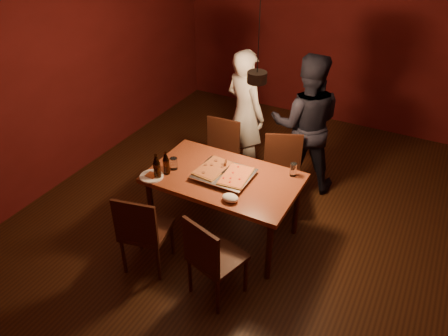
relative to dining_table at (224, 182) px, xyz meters
The scene contains 19 objects.
room_shell 0.79m from the dining_table, 48.59° to the left, with size 6.00×6.00×6.00m.
dining_table is the anchor object (origin of this frame).
chair_far_left 0.89m from the dining_table, 121.20° to the left, with size 0.45×0.45×0.49m.
chair_far_right 0.84m from the dining_table, 65.27° to the left, with size 0.55×0.55×0.49m.
chair_near_left 0.94m from the dining_table, 117.66° to the right, with size 0.50×0.50×0.49m.
chair_near_right 0.88m from the dining_table, 69.64° to the right, with size 0.52×0.52×0.49m.
pizza_tray 0.10m from the dining_table, 58.57° to the right, with size 0.55×0.45×0.05m, color silver.
pizza_meat 0.18m from the dining_table, behind, with size 0.25×0.40×0.02m, color maroon.
pizza_cheese 0.19m from the dining_table, ahead, with size 0.25×0.40×0.02m, color gold.
spatula 0.14m from the dining_table, 92.50° to the left, with size 0.09×0.24×0.04m, color silver, non-canonical shape.
beer_bottle_a 0.69m from the dining_table, 149.61° to the right, with size 0.07×0.07×0.27m.
beer_bottle_b 0.61m from the dining_table, 157.28° to the right, with size 0.07×0.07×0.25m.
water_glass_left 0.55m from the dining_table, 167.23° to the right, with size 0.08×0.08×0.12m, color silver.
water_glass_right 0.70m from the dining_table, 29.49° to the left, with size 0.07×0.07×0.14m, color silver.
plate_slice 0.73m from the dining_table, 151.10° to the right, with size 0.24×0.24×0.03m.
napkin 0.42m from the dining_table, 53.80° to the right, with size 0.16×0.12×0.07m, color white.
diner_white 1.30m from the dining_table, 106.47° to the left, with size 0.59×0.39×1.63m, color white.
diner_dark 1.34m from the dining_table, 72.45° to the left, with size 0.83×0.64×1.70m, color black.
pendant_lamp 1.13m from the dining_table, 48.59° to the left, with size 0.18×0.18×1.10m.
Camera 1 is at (1.48, -3.42, 3.21)m, focal length 35.00 mm.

